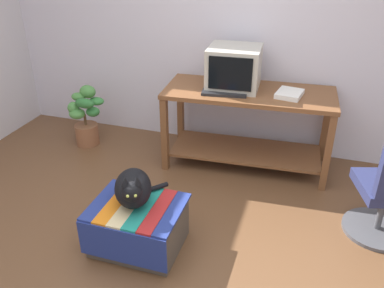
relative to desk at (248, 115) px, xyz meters
name	(u,v)px	position (x,y,z in m)	size (l,w,h in m)	color
ground_plane	(150,267)	(-0.35, -1.60, -0.53)	(14.00, 14.00, 0.00)	brown
back_wall	(226,20)	(-0.35, 0.45, 0.77)	(8.00, 0.10, 2.60)	silver
desk	(248,115)	(0.00, 0.00, 0.00)	(1.59, 0.74, 0.77)	brown
tv_monitor	(234,68)	(-0.16, 0.05, 0.43)	(0.50, 0.48, 0.38)	#BCB7A8
keyboard	(224,93)	(-0.20, -0.16, 0.26)	(0.40, 0.15, 0.02)	black
book	(289,94)	(0.36, -0.02, 0.26)	(0.21, 0.25, 0.04)	white
ottoman_with_blanket	(138,226)	(-0.51, -1.41, -0.35)	(0.65, 0.53, 0.36)	#4C4238
cat	(133,188)	(-0.54, -1.38, -0.05)	(0.39, 0.49, 0.30)	black
potted_plant	(86,118)	(-1.71, -0.10, -0.23)	(0.35, 0.32, 0.63)	brown
pen	(294,92)	(0.39, 0.09, 0.25)	(0.01, 0.01, 0.14)	#B7B7BC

